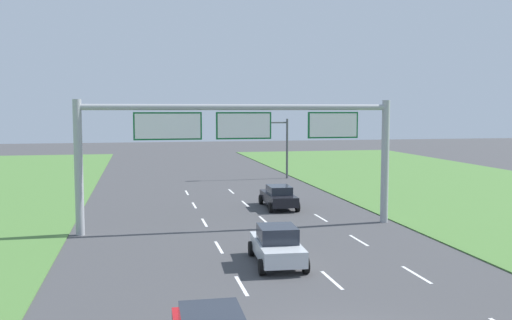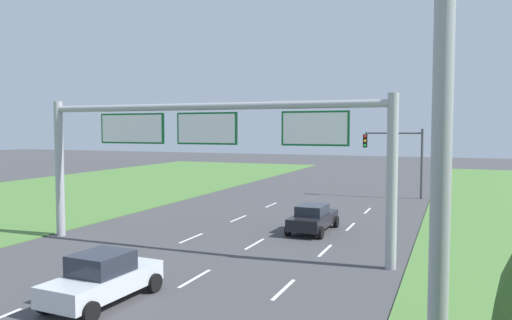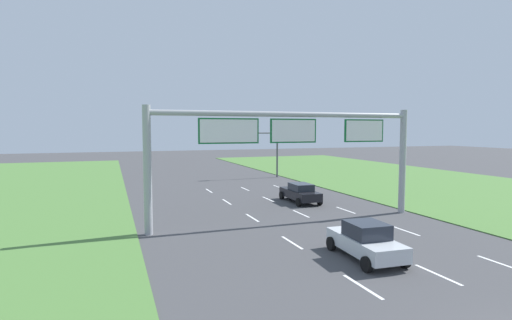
{
  "view_description": "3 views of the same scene",
  "coord_description": "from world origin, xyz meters",
  "px_view_note": "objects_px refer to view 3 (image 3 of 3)",
  "views": [
    {
      "loc": [
        -5.37,
        -14.19,
        6.49
      ],
      "look_at": [
        0.75,
        15.45,
        3.79
      ],
      "focal_mm": 40.0,
      "sensor_mm": 36.0,
      "label": 1
    },
    {
      "loc": [
        10.66,
        -4.2,
        5.59
      ],
      "look_at": [
        0.77,
        20.63,
        3.92
      ],
      "focal_mm": 35.0,
      "sensor_mm": 36.0,
      "label": 2
    },
    {
      "loc": [
        -10.21,
        -5.92,
        5.72
      ],
      "look_at": [
        -1.1,
        19.06,
        3.65
      ],
      "focal_mm": 28.0,
      "sensor_mm": 36.0,
      "label": 3
    }
  ],
  "objects_px": {
    "traffic_light_mast": "(262,145)",
    "car_mid_lane": "(300,193)",
    "car_far_ahead": "(366,241)",
    "sign_gantry": "(291,141)"
  },
  "relations": [
    {
      "from": "car_mid_lane",
      "to": "car_far_ahead",
      "type": "relative_size",
      "value": 1.04
    },
    {
      "from": "car_mid_lane",
      "to": "traffic_light_mast",
      "type": "relative_size",
      "value": 0.78
    },
    {
      "from": "traffic_light_mast",
      "to": "car_mid_lane",
      "type": "bearing_deg",
      "value": -100.0
    },
    {
      "from": "car_far_ahead",
      "to": "car_mid_lane",
      "type": "bearing_deg",
      "value": 79.09
    },
    {
      "from": "car_far_ahead",
      "to": "sign_gantry",
      "type": "xyz_separation_m",
      "value": [
        -0.18,
        7.4,
        4.17
      ]
    },
    {
      "from": "car_far_ahead",
      "to": "sign_gantry",
      "type": "height_order",
      "value": "sign_gantry"
    },
    {
      "from": "car_far_ahead",
      "to": "traffic_light_mast",
      "type": "bearing_deg",
      "value": 81.37
    },
    {
      "from": "sign_gantry",
      "to": "car_far_ahead",
      "type": "bearing_deg",
      "value": -88.6
    },
    {
      "from": "car_far_ahead",
      "to": "sign_gantry",
      "type": "relative_size",
      "value": 0.24
    },
    {
      "from": "car_mid_lane",
      "to": "car_far_ahead",
      "type": "height_order",
      "value": "car_far_ahead"
    }
  ]
}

